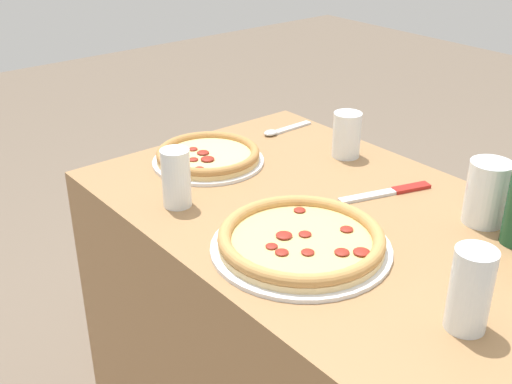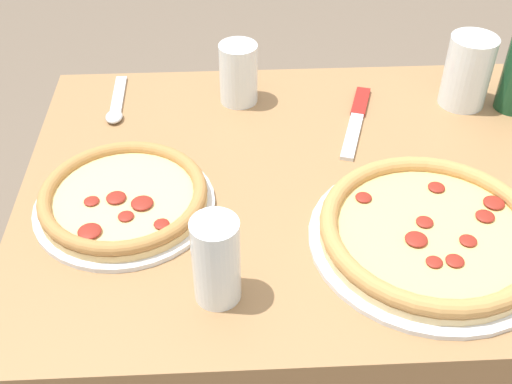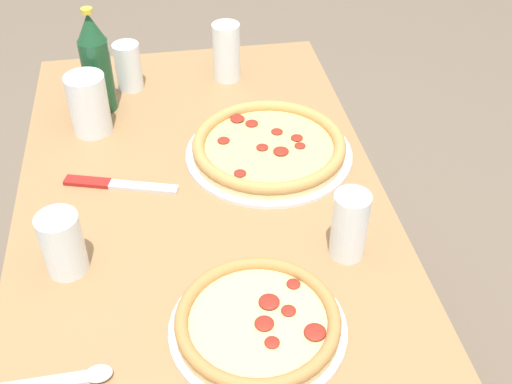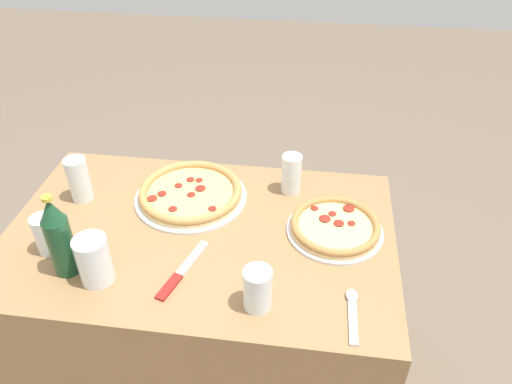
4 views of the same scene
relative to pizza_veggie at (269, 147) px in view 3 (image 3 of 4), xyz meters
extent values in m
cube|color=#997047|center=(-0.06, 0.15, -0.37)|extent=(1.08, 0.69, 0.70)
cylinder|color=silver|center=(0.00, 0.00, -0.02)|extent=(0.34, 0.34, 0.01)
cylinder|color=#E5C689|center=(0.00, 0.00, -0.01)|extent=(0.31, 0.31, 0.01)
cylinder|color=#E5C170|center=(0.00, 0.00, 0.00)|extent=(0.27, 0.27, 0.00)
torus|color=tan|center=(0.00, 0.00, 0.01)|extent=(0.31, 0.31, 0.02)
ellipsoid|color=maroon|center=(-0.03, -0.02, 0.01)|extent=(0.03, 0.03, 0.01)
ellipsoid|color=maroon|center=(-0.01, 0.01, 0.01)|extent=(0.02, 0.02, 0.01)
ellipsoid|color=maroon|center=(-0.08, 0.07, 0.01)|extent=(0.02, 0.02, 0.01)
ellipsoid|color=maroon|center=(-0.01, -0.06, 0.01)|extent=(0.02, 0.02, 0.00)
ellipsoid|color=maroon|center=(0.08, 0.02, 0.01)|extent=(0.03, 0.03, 0.01)
ellipsoid|color=maroon|center=(0.01, -0.06, 0.01)|extent=(0.02, 0.02, 0.01)
ellipsoid|color=maroon|center=(0.10, 0.05, 0.01)|extent=(0.03, 0.03, 0.01)
ellipsoid|color=maroon|center=(0.04, -0.02, 0.01)|extent=(0.02, 0.02, 0.01)
ellipsoid|color=maroon|center=(0.03, 0.09, 0.01)|extent=(0.03, 0.03, 0.01)
cylinder|color=silver|center=(-0.43, 0.10, -0.02)|extent=(0.27, 0.27, 0.01)
cylinder|color=#DBB775|center=(-0.43, 0.10, -0.01)|extent=(0.25, 0.25, 0.01)
cylinder|color=#EACC7F|center=(-0.43, 0.10, 0.00)|extent=(0.22, 0.22, 0.00)
torus|color=#AD7A42|center=(-0.43, 0.10, 0.01)|extent=(0.25, 0.25, 0.02)
ellipsoid|color=maroon|center=(-0.42, 0.05, 0.01)|extent=(0.02, 0.02, 0.01)
ellipsoid|color=maroon|center=(-0.40, 0.07, 0.01)|extent=(0.03, 0.03, 0.01)
ellipsoid|color=maroon|center=(-0.44, 0.09, 0.01)|extent=(0.03, 0.03, 0.01)
ellipsoid|color=maroon|center=(-0.48, 0.08, 0.01)|extent=(0.02, 0.02, 0.00)
ellipsoid|color=maroon|center=(-0.37, 0.03, 0.01)|extent=(0.02, 0.02, 0.00)
ellipsoid|color=maroon|center=(-0.47, 0.02, 0.01)|extent=(0.03, 0.03, 0.01)
cylinder|color=white|center=(0.15, 0.35, 0.05)|extent=(0.08, 0.08, 0.13)
cylinder|color=#935123|center=(0.15, 0.35, 0.02)|extent=(0.07, 0.07, 0.07)
cylinder|color=white|center=(0.32, 0.27, 0.04)|extent=(0.06, 0.06, 0.11)
cylinder|color=#F4A323|center=(0.32, 0.27, 0.03)|extent=(0.05, 0.05, 0.09)
cylinder|color=white|center=(-0.30, -0.08, 0.04)|extent=(0.06, 0.06, 0.12)
cylinder|color=black|center=(-0.30, -0.08, 0.02)|extent=(0.05, 0.05, 0.08)
cylinder|color=white|center=(-0.25, 0.38, 0.04)|extent=(0.07, 0.07, 0.11)
cylinder|color=orange|center=(-0.25, 0.38, 0.01)|extent=(0.06, 0.06, 0.06)
cylinder|color=white|center=(0.32, 0.04, 0.05)|extent=(0.06, 0.06, 0.14)
cylinder|color=silver|center=(0.32, 0.04, 0.02)|extent=(0.05, 0.05, 0.08)
cylinder|color=#194728|center=(0.24, 0.33, 0.06)|extent=(0.06, 0.06, 0.16)
cone|color=#194728|center=(0.24, 0.33, 0.18)|extent=(0.06, 0.06, 0.06)
cylinder|color=gold|center=(0.24, 0.33, 0.21)|extent=(0.02, 0.02, 0.01)
cube|color=maroon|center=(-0.03, 0.36, -0.02)|extent=(0.05, 0.09, 0.01)
cube|color=silver|center=(-0.07, 0.25, -0.02)|extent=(0.06, 0.13, 0.01)
cube|color=silver|center=(-0.48, 0.41, -0.02)|extent=(0.02, 0.13, 0.01)
ellipsoid|color=silver|center=(-0.48, 0.33, -0.01)|extent=(0.03, 0.04, 0.01)
camera|label=1|loc=(0.74, -0.70, 0.61)|focal=45.00mm
camera|label=2|loc=(-0.27, -0.63, 0.62)|focal=45.00mm
camera|label=3|loc=(-1.03, 0.20, 0.75)|focal=45.00mm
camera|label=4|loc=(-0.36, 1.16, 0.90)|focal=35.00mm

